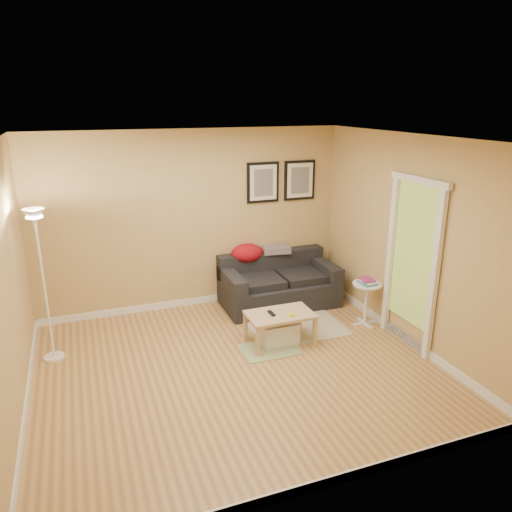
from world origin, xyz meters
The scene contains 25 objects.
floor centered at (0.00, 0.00, 0.00)m, with size 4.50×4.50×0.00m, color tan.
ceiling centered at (0.00, 0.00, 2.60)m, with size 4.50×4.50×0.00m, color white.
wall_back centered at (0.00, 2.00, 1.30)m, with size 4.50×4.50×0.00m, color tan.
wall_front centered at (0.00, -2.00, 1.30)m, with size 4.50×4.50×0.00m, color tan.
wall_left centered at (-2.25, 0.00, 1.30)m, with size 4.00×4.00×0.00m, color tan.
wall_right centered at (2.25, 0.00, 1.30)m, with size 4.00×4.00×0.00m, color tan.
baseboard_back centered at (0.00, 1.99, 0.05)m, with size 4.50×0.02×0.10m, color white.
baseboard_front centered at (0.00, -1.99, 0.05)m, with size 4.50×0.02×0.10m, color white.
baseboard_left centered at (-2.24, 0.00, 0.05)m, with size 0.02×4.00×0.10m, color white.
baseboard_right centered at (2.24, 0.00, 0.05)m, with size 0.02×4.00×0.10m, color white.
sofa centered at (1.18, 1.53, 0.38)m, with size 1.70×0.90×0.75m, color black, non-canonical shape.
red_throw centered at (0.78, 1.85, 0.77)m, with size 0.48×0.36×0.28m, color maroon, non-canonical shape.
plaid_throw centered at (1.25, 1.84, 0.78)m, with size 0.42×0.26×0.10m, color #A57160, non-canonical shape.
framed_print_left centered at (1.08, 1.98, 1.80)m, with size 0.50×0.04×0.60m, color black, non-canonical shape.
framed_print_right centered at (1.68, 1.98, 1.80)m, with size 0.50×0.04×0.60m, color black, non-canonical shape.
area_rug centered at (1.09, 0.67, 0.01)m, with size 1.25×0.85×0.01m, color #C0AF98.
green_runner centered at (0.51, 0.27, 0.01)m, with size 0.70×0.50×0.01m, color #668C4C.
coffee_table centered at (0.70, 0.39, 0.21)m, with size 0.83×0.51×0.42m, color tan, non-canonical shape.
remote_control centered at (0.59, 0.41, 0.43)m, with size 0.05×0.16×0.02m, color black.
tape_roll centered at (0.80, 0.27, 0.43)m, with size 0.07×0.07×0.03m, color yellow.
storage_bin centered at (0.69, 0.41, 0.15)m, with size 0.48×0.35×0.29m, color white, non-canonical shape.
side_table centered at (2.02, 0.48, 0.30)m, with size 0.40×0.40×0.61m, color white, non-canonical shape.
book_stack centered at (2.01, 0.47, 0.64)m, with size 0.18×0.24×0.08m, color teal, non-canonical shape.
floor_lamp centered at (-2.00, 0.99, 0.87)m, with size 0.24×0.24×1.85m, color white, non-canonical shape.
doorway centered at (2.20, -0.15, 1.02)m, with size 0.12×1.01×2.13m, color white, non-canonical shape.
Camera 1 is at (-1.54, -4.75, 2.98)m, focal length 34.17 mm.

